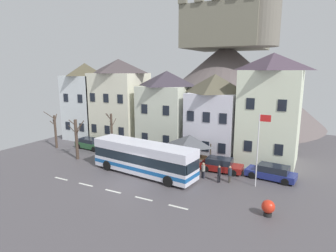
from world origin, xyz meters
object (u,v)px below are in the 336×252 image
(parked_car_00, at_px, (221,165))
(harbour_buoy, at_px, (268,207))
(transit_bus, at_px, (144,159))
(public_bench, at_px, (200,159))
(pedestrian_01, at_px, (203,170))
(bare_tree_01, at_px, (55,131))
(townhouse_00, at_px, (87,101))
(pedestrian_02, at_px, (230,173))
(parked_car_02, at_px, (272,172))
(townhouse_01, at_px, (120,102))
(hilltop_castle, at_px, (226,79))
(pedestrian_00, at_px, (219,173))
(flagpole, at_px, (259,145))
(bare_tree_00, at_px, (77,138))
(townhouse_02, at_px, (167,110))
(bare_tree_02, at_px, (112,133))
(townhouse_03, at_px, (214,116))
(parked_car_01, at_px, (91,144))
(bus_shelter, at_px, (190,140))
(townhouse_04, at_px, (270,109))

(parked_car_00, height_order, harbour_buoy, parked_car_00)
(transit_bus, height_order, public_bench, transit_bus)
(pedestrian_01, bearing_deg, bare_tree_01, 176.92)
(transit_bus, bearing_deg, townhouse_00, 156.27)
(pedestrian_02, bearing_deg, parked_car_02, 38.64)
(bare_tree_01, bearing_deg, townhouse_01, 48.55)
(parked_car_02, bearing_deg, hilltop_castle, -58.69)
(transit_bus, bearing_deg, townhouse_01, 142.63)
(pedestrian_00, relative_size, pedestrian_01, 1.06)
(townhouse_01, xyz_separation_m, parked_car_00, (15.83, -4.89, -4.99))
(pedestrian_01, relative_size, flagpole, 0.23)
(flagpole, bearing_deg, bare_tree_00, -176.01)
(townhouse_02, distance_m, parked_car_00, 10.87)
(bare_tree_02, bearing_deg, townhouse_03, 23.54)
(hilltop_castle, bearing_deg, parked_car_01, -110.89)
(parked_car_00, bearing_deg, bus_shelter, -170.82)
(parked_car_00, distance_m, pedestrian_00, 2.95)
(townhouse_02, xyz_separation_m, parked_car_00, (8.68, -5.00, -4.23))
(townhouse_04, relative_size, transit_bus, 1.05)
(transit_bus, bearing_deg, pedestrian_00, 16.75)
(townhouse_02, distance_m, public_bench, 8.20)
(townhouse_02, distance_m, pedestrian_01, 11.54)
(pedestrian_02, bearing_deg, townhouse_00, 163.02)
(townhouse_00, bearing_deg, pedestrian_02, -16.98)
(townhouse_04, bearing_deg, parked_car_00, -124.13)
(hilltop_castle, relative_size, pedestrian_02, 22.56)
(townhouse_02, height_order, harbour_buoy, townhouse_02)
(townhouse_02, xyz_separation_m, bare_tree_01, (-12.71, -6.41, -2.62))
(pedestrian_02, relative_size, bare_tree_01, 0.32)
(flagpole, bearing_deg, townhouse_04, 92.21)
(pedestrian_01, relative_size, bare_tree_02, 0.30)
(townhouse_02, relative_size, parked_car_01, 2.30)
(townhouse_04, relative_size, pedestrian_02, 7.51)
(townhouse_02, relative_size, transit_bus, 0.88)
(townhouse_03, distance_m, bare_tree_01, 20.09)
(bare_tree_02, bearing_deg, townhouse_00, 149.72)
(townhouse_01, height_order, parked_car_00, townhouse_01)
(townhouse_00, distance_m, townhouse_02, 12.88)
(parked_car_02, bearing_deg, pedestrian_00, 42.73)
(pedestrian_00, bearing_deg, townhouse_01, 154.92)
(townhouse_04, distance_m, hilltop_castle, 23.58)
(townhouse_00, bearing_deg, bare_tree_00, -53.91)
(parked_car_00, relative_size, bare_tree_01, 0.86)
(pedestrian_01, bearing_deg, townhouse_04, 60.02)
(pedestrian_00, distance_m, pedestrian_02, 0.96)
(bare_tree_02, bearing_deg, pedestrian_00, -10.91)
(transit_bus, height_order, harbour_buoy, transit_bus)
(public_bench, distance_m, bare_tree_02, 10.92)
(townhouse_03, xyz_separation_m, hilltop_castle, (-4.99, 21.41, 3.39))
(hilltop_castle, bearing_deg, townhouse_04, -62.18)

